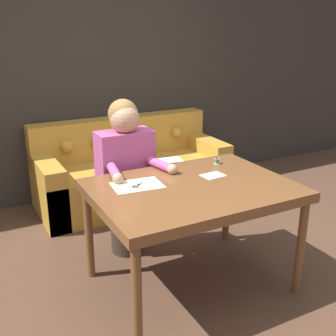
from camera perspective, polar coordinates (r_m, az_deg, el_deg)
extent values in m
plane|color=#4C3323|center=(3.25, 1.42, -15.32)|extent=(16.00, 16.00, 0.00)
cube|color=#2D2823|center=(4.61, -11.20, 12.01)|extent=(8.00, 0.06, 2.60)
cube|color=brown|center=(2.90, 3.32, -3.04)|extent=(1.36, 1.00, 0.07)
cylinder|color=brown|center=(2.50, -4.25, -17.31)|extent=(0.06, 0.06, 0.71)
cylinder|color=brown|center=(3.12, 17.52, -10.27)|extent=(0.06, 0.06, 0.71)
cylinder|color=brown|center=(3.21, -10.67, -8.78)|extent=(0.06, 0.06, 0.71)
cylinder|color=brown|center=(3.71, 7.96, -4.67)|extent=(0.06, 0.06, 0.71)
cube|color=#B7842D|center=(4.54, -4.76, -1.90)|extent=(1.99, 0.85, 0.44)
cube|color=#B7842D|center=(4.68, -6.43, 4.30)|extent=(1.99, 0.22, 0.43)
cube|color=#B7842D|center=(4.27, -15.93, -2.82)|extent=(0.20, 0.85, 0.60)
cube|color=#B7842D|center=(4.90, 4.87, 0.71)|extent=(0.20, 0.85, 0.60)
sphere|color=#B7842D|center=(4.38, -13.57, 2.85)|extent=(0.13, 0.13, 0.13)
sphere|color=#B7842D|center=(4.46, -9.62, 3.42)|extent=(0.13, 0.13, 0.13)
sphere|color=#B7842D|center=(4.57, -5.83, 3.94)|extent=(0.13, 0.13, 0.13)
sphere|color=#B7842D|center=(4.69, -2.22, 4.43)|extent=(0.13, 0.13, 0.13)
sphere|color=#B7842D|center=(4.83, 1.20, 4.87)|extent=(0.13, 0.13, 0.13)
cube|color=white|center=(4.52, 0.01, 1.08)|extent=(0.33, 0.24, 0.00)
cylinder|color=#33281E|center=(3.56, -5.54, -7.45)|extent=(0.28, 0.28, 0.50)
cube|color=#B24C84|center=(3.37, -5.81, 0.51)|extent=(0.44, 0.22, 0.54)
sphere|color=tan|center=(3.25, -5.90, 6.68)|extent=(0.23, 0.23, 0.23)
sphere|color=olive|center=(3.27, -6.12, 7.27)|extent=(0.23, 0.23, 0.23)
cylinder|color=#B24C84|center=(3.07, -7.28, -0.55)|extent=(0.12, 0.30, 0.07)
sphere|color=tan|center=(2.93, -6.79, -1.45)|extent=(0.08, 0.08, 0.08)
cylinder|color=#B24C84|center=(3.21, -1.03, 0.48)|extent=(0.12, 0.30, 0.07)
sphere|color=tan|center=(3.10, 0.60, -0.17)|extent=(0.08, 0.08, 0.08)
cube|color=beige|center=(2.89, -4.18, -2.34)|extent=(0.36, 0.27, 0.00)
cube|color=beige|center=(3.09, 6.12, -1.01)|extent=(0.17, 0.14, 0.00)
cube|color=silver|center=(2.98, -3.12, -1.69)|extent=(0.11, 0.10, 0.00)
cube|color=black|center=(2.88, -4.00, -2.41)|extent=(0.07, 0.07, 0.00)
torus|color=black|center=(2.85, -4.37, -2.71)|extent=(0.04, 0.04, 0.01)
cube|color=silver|center=(2.96, -2.74, -1.77)|extent=(0.13, 0.06, 0.00)
cube|color=black|center=(2.89, -4.26, -2.35)|extent=(0.09, 0.04, 0.00)
torus|color=black|center=(2.86, -4.88, -2.59)|extent=(0.04, 0.04, 0.01)
cylinder|color=silver|center=(2.92, -3.65, -2.12)|extent=(0.01, 0.01, 0.01)
cylinder|color=#338C4C|center=(3.35, 6.62, 0.94)|extent=(0.03, 0.03, 0.04)
cylinder|color=beige|center=(3.34, 6.63, 1.27)|extent=(0.04, 0.04, 0.00)
cylinder|color=beige|center=(3.35, 6.61, 0.61)|extent=(0.04, 0.04, 0.00)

